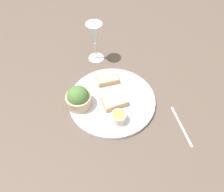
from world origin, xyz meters
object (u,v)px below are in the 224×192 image
at_px(sauce_ramekin, 119,117).
at_px(cheese_toast_near, 114,101).
at_px(wine_glass, 95,35).
at_px(salad_bowl, 78,98).
at_px(fork, 181,126).
at_px(cheese_toast_far, 107,78).

bearing_deg(sauce_ramekin, cheese_toast_near, 77.29).
bearing_deg(wine_glass, cheese_toast_near, -99.18).
bearing_deg(salad_bowl, sauce_ramekin, -51.65).
height_order(sauce_ramekin, fork, sauce_ramekin).
bearing_deg(fork, cheese_toast_near, 133.45).
relative_size(cheese_toast_near, fork, 0.56).
xyz_separation_m(salad_bowl, sauce_ramekin, (0.11, -0.13, -0.02)).
xyz_separation_m(cheese_toast_near, wine_glass, (0.05, 0.29, 0.10)).
relative_size(salad_bowl, fork, 0.56).
height_order(cheese_toast_near, wine_glass, wine_glass).
bearing_deg(cheese_toast_near, wine_glass, 80.82).
distance_m(salad_bowl, sauce_ramekin, 0.17).
xyz_separation_m(cheese_toast_far, fork, (0.16, -0.32, -0.02)).
bearing_deg(salad_bowl, wine_glass, 54.05).
xyz_separation_m(sauce_ramekin, fork, (0.21, -0.12, -0.03)).
height_order(wine_glass, fork, wine_glass).
height_order(salad_bowl, cheese_toast_far, salad_bowl).
height_order(cheese_toast_far, fork, cheese_toast_far).
distance_m(cheese_toast_near, fork, 0.27).
bearing_deg(fork, cheese_toast_far, 116.14).
xyz_separation_m(sauce_ramekin, cheese_toast_far, (0.05, 0.20, -0.01)).
height_order(cheese_toast_far, wine_glass, wine_glass).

